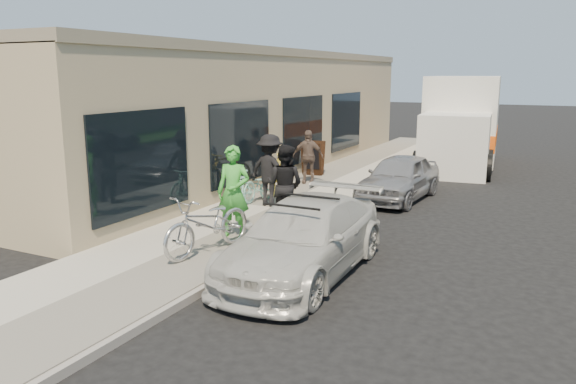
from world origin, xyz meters
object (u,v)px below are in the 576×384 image
(bike_rack, at_px, (235,185))
(cruiser_bike_b, at_px, (253,187))
(sandwich_board, at_px, (313,158))
(tandem_bike, at_px, (208,224))
(cruiser_bike_a, at_px, (240,190))
(moving_truck, at_px, (461,126))
(cruiser_bike_c, at_px, (276,174))
(man_standing, at_px, (285,185))
(sedan_silver, at_px, (399,177))
(bystander_a, at_px, (270,170))
(woman_rider, at_px, (234,192))
(bystander_b, at_px, (308,157))
(sedan_white, at_px, (304,238))

(bike_rack, relative_size, cruiser_bike_b, 0.53)
(sandwich_board, distance_m, tandem_bike, 8.56)
(cruiser_bike_a, xyz_separation_m, cruiser_bike_b, (-0.04, 0.70, -0.06))
(moving_truck, xyz_separation_m, tandem_bike, (-2.09, -13.81, -0.77))
(cruiser_bike_c, bearing_deg, man_standing, -75.58)
(sedan_silver, height_order, bystander_a, bystander_a)
(cruiser_bike_b, distance_m, bystander_a, 0.78)
(bike_rack, height_order, cruiser_bike_c, cruiser_bike_c)
(man_standing, height_order, bystander_a, bystander_a)
(woman_rider, relative_size, man_standing, 1.06)
(sandwich_board, height_order, cruiser_bike_b, sandwich_board)
(bike_rack, xyz_separation_m, bystander_b, (0.52, 3.33, 0.33))
(woman_rider, relative_size, bystander_a, 1.04)
(woman_rider, bearing_deg, cruiser_bike_c, 96.19)
(sedan_white, distance_m, bystander_a, 4.66)
(sedan_silver, bearing_deg, woman_rider, -104.15)
(man_standing, height_order, cruiser_bike_b, man_standing)
(bike_rack, bearing_deg, sedan_silver, 40.74)
(cruiser_bike_b, bearing_deg, cruiser_bike_a, -68.26)
(bike_rack, height_order, bystander_a, bystander_a)
(cruiser_bike_b, bearing_deg, bike_rack, -120.18)
(moving_truck, xyz_separation_m, bystander_b, (-3.32, -6.75, -0.52))
(moving_truck, relative_size, bystander_b, 4.31)
(sedan_white, relative_size, cruiser_bike_b, 2.94)
(bike_rack, bearing_deg, moving_truck, 69.16)
(bystander_b, bearing_deg, bystander_a, -97.41)
(moving_truck, distance_m, man_standing, 11.53)
(woman_rider, height_order, cruiser_bike_a, woman_rider)
(man_standing, bearing_deg, bystander_a, -51.65)
(sedan_white, bearing_deg, sandwich_board, 112.53)
(bike_rack, height_order, cruiser_bike_a, cruiser_bike_a)
(bike_rack, relative_size, cruiser_bike_c, 0.44)
(cruiser_bike_c, bearing_deg, sandwich_board, 79.17)
(bike_rack, height_order, sedan_silver, sedan_silver)
(sandwich_board, height_order, cruiser_bike_a, sandwich_board)
(bike_rack, distance_m, cruiser_bike_c, 1.54)
(moving_truck, relative_size, man_standing, 3.92)
(tandem_bike, distance_m, bystander_b, 7.17)
(bystander_a, bearing_deg, sandwich_board, -71.37)
(sedan_white, xyz_separation_m, moving_truck, (0.19, 13.67, 0.84))
(sedan_white, relative_size, tandem_bike, 2.09)
(cruiser_bike_b, distance_m, cruiser_bike_c, 1.18)
(sandwich_board, height_order, cruiser_bike_c, sandwich_board)
(bystander_a, bearing_deg, sedan_silver, -124.16)
(bike_rack, bearing_deg, sandwich_board, 88.96)
(sedan_silver, height_order, woman_rider, woman_rider)
(woman_rider, xyz_separation_m, cruiser_bike_c, (-1.21, 4.13, -0.39))
(moving_truck, xyz_separation_m, cruiser_bike_c, (-3.42, -8.60, -0.78))
(man_standing, bearing_deg, tandem_bike, 81.56)
(man_standing, bearing_deg, sandwich_board, -71.37)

